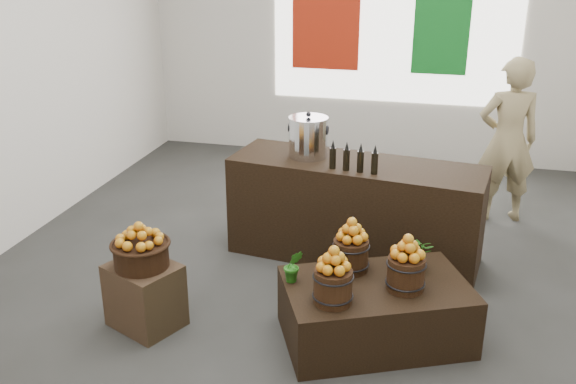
% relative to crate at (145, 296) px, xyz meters
% --- Properties ---
extents(ground, '(7.00, 7.00, 0.00)m').
position_rel_crate_xyz_m(ground, '(1.09, 1.17, -0.26)').
color(ground, '#333431').
rests_on(ground, ground).
extents(back_wall, '(6.00, 0.04, 4.00)m').
position_rel_crate_xyz_m(back_wall, '(1.09, 4.67, 1.74)').
color(back_wall, silver).
rests_on(back_wall, ground).
extents(back_opening, '(3.20, 0.02, 2.40)m').
position_rel_crate_xyz_m(back_opening, '(1.39, 4.65, 1.74)').
color(back_opening, white).
rests_on(back_opening, back_wall).
extents(deco_red_left, '(0.90, 0.04, 1.40)m').
position_rel_crate_xyz_m(deco_red_left, '(0.49, 4.64, 1.64)').
color(deco_red_left, '#B2230D').
rests_on(deco_red_left, back_wall).
extents(deco_green_right, '(0.70, 0.04, 1.00)m').
position_rel_crate_xyz_m(deco_green_right, '(1.99, 4.64, 1.44)').
color(deco_green_right, '#117121').
rests_on(deco_green_right, back_wall).
extents(crate, '(0.65, 0.60, 0.52)m').
position_rel_crate_xyz_m(crate, '(0.00, 0.00, 0.00)').
color(crate, '#482F21').
rests_on(crate, ground).
extents(wicker_basket, '(0.41, 0.41, 0.19)m').
position_rel_crate_xyz_m(wicker_basket, '(0.00, 0.00, 0.35)').
color(wicker_basket, black).
rests_on(wicker_basket, crate).
extents(apples_in_basket, '(0.32, 0.32, 0.17)m').
position_rel_crate_xyz_m(apples_in_basket, '(0.00, 0.00, 0.53)').
color(apples_in_basket, '#9B0505').
rests_on(apples_in_basket, wicker_basket).
extents(display_table, '(1.57, 1.31, 0.47)m').
position_rel_crate_xyz_m(display_table, '(1.76, 0.25, -0.03)').
color(display_table, black).
rests_on(display_table, ground).
extents(apple_bucket_front_left, '(0.27, 0.27, 0.25)m').
position_rel_crate_xyz_m(apple_bucket_front_left, '(1.49, -0.08, 0.33)').
color(apple_bucket_front_left, '#36200E').
rests_on(apple_bucket_front_left, display_table).
extents(apples_in_bucket_front_left, '(0.20, 0.20, 0.18)m').
position_rel_crate_xyz_m(apples_in_bucket_front_left, '(1.49, -0.08, 0.55)').
color(apples_in_bucket_front_left, '#9B0505').
rests_on(apples_in_bucket_front_left, apple_bucket_front_left).
extents(apple_bucket_front_right, '(0.27, 0.27, 0.25)m').
position_rel_crate_xyz_m(apple_bucket_front_right, '(1.96, 0.23, 0.33)').
color(apple_bucket_front_right, '#36200E').
rests_on(apple_bucket_front_right, display_table).
extents(apples_in_bucket_front_right, '(0.20, 0.20, 0.18)m').
position_rel_crate_xyz_m(apples_in_bucket_front_right, '(1.96, 0.23, 0.55)').
color(apples_in_bucket_front_right, '#9B0505').
rests_on(apples_in_bucket_front_right, apple_bucket_front_right).
extents(apple_bucket_rear, '(0.27, 0.27, 0.25)m').
position_rel_crate_xyz_m(apple_bucket_rear, '(1.53, 0.42, 0.33)').
color(apple_bucket_rear, '#36200E').
rests_on(apple_bucket_rear, display_table).
extents(apples_in_bucket_rear, '(0.20, 0.20, 0.18)m').
position_rel_crate_xyz_m(apples_in_bucket_rear, '(1.53, 0.42, 0.55)').
color(apples_in_bucket_rear, '#9B0505').
rests_on(apples_in_bucket_rear, apple_bucket_rear).
extents(herb_garnish_right, '(0.25, 0.21, 0.27)m').
position_rel_crate_xyz_m(herb_garnish_right, '(2.02, 0.56, 0.34)').
color(herb_garnish_right, '#206315').
rests_on(herb_garnish_right, display_table).
extents(herb_garnish_left, '(0.17, 0.16, 0.26)m').
position_rel_crate_xyz_m(herb_garnish_left, '(1.15, 0.14, 0.34)').
color(herb_garnish_left, '#206315').
rests_on(herb_garnish_left, display_table).
extents(counter, '(2.39, 1.04, 0.94)m').
position_rel_crate_xyz_m(counter, '(1.40, 1.57, 0.21)').
color(counter, black).
rests_on(counter, ground).
extents(stock_pot_left, '(0.36, 0.36, 0.36)m').
position_rel_crate_xyz_m(stock_pot_left, '(0.93, 1.63, 0.86)').
color(stock_pot_left, silver).
rests_on(stock_pot_left, counter).
extents(oil_cruets, '(0.34, 0.11, 0.26)m').
position_rel_crate_xyz_m(oil_cruets, '(1.36, 1.34, 0.82)').
color(oil_cruets, black).
rests_on(oil_cruets, counter).
extents(shopper, '(0.72, 0.56, 1.75)m').
position_rel_crate_xyz_m(shopper, '(2.79, 2.85, 0.62)').
color(shopper, '#928159').
rests_on(shopper, ground).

